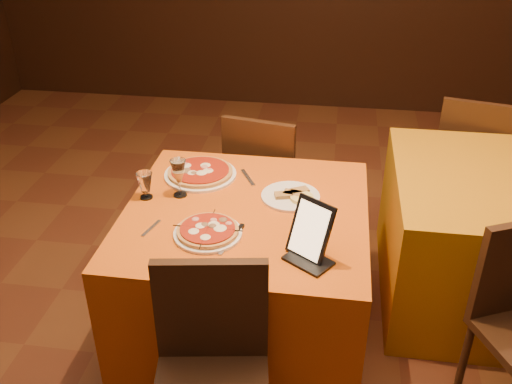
# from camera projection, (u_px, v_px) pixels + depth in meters

# --- Properties ---
(floor) EXTENTS (6.00, 7.00, 0.01)m
(floor) POSITION_uv_depth(u_px,v_px,m) (243.00, 370.00, 2.75)
(floor) COLOR #5E2D19
(floor) RESTS_ON ground
(main_table) EXTENTS (1.10, 1.10, 0.75)m
(main_table) POSITION_uv_depth(u_px,v_px,m) (246.00, 275.00, 2.78)
(main_table) COLOR #CE540D
(main_table) RESTS_ON floor
(side_table) EXTENTS (1.10, 1.10, 0.75)m
(side_table) POSITION_uv_depth(u_px,v_px,m) (492.00, 239.00, 3.04)
(side_table) COLOR #B6740B
(side_table) RESTS_ON floor
(chair_main_far) EXTENTS (0.56, 0.56, 0.91)m
(chair_main_far) POSITION_uv_depth(u_px,v_px,m) (269.00, 179.00, 3.45)
(chair_main_far) COLOR black
(chair_main_far) RESTS_ON floor
(chair_side_far) EXTENTS (0.49, 0.49, 0.91)m
(chair_side_far) POSITION_uv_depth(u_px,v_px,m) (469.00, 159.00, 3.69)
(chair_side_far) COLOR #312010
(chair_side_far) RESTS_ON floor
(pizza_near) EXTENTS (0.29, 0.29, 0.03)m
(pizza_near) POSITION_uv_depth(u_px,v_px,m) (208.00, 232.00, 2.41)
(pizza_near) COLOR white
(pizza_near) RESTS_ON main_table
(pizza_far) EXTENTS (0.36, 0.36, 0.03)m
(pizza_far) POSITION_uv_depth(u_px,v_px,m) (200.00, 173.00, 2.86)
(pizza_far) COLOR white
(pizza_far) RESTS_ON main_table
(cutlet_dish) EXTENTS (0.28, 0.28, 0.03)m
(cutlet_dish) POSITION_uv_depth(u_px,v_px,m) (291.00, 195.00, 2.67)
(cutlet_dish) COLOR white
(cutlet_dish) RESTS_ON main_table
(wine_glass) EXTENTS (0.07, 0.07, 0.19)m
(wine_glass) POSITION_uv_depth(u_px,v_px,m) (179.00, 178.00, 2.65)
(wine_glass) COLOR #ECC986
(wine_glass) RESTS_ON main_table
(water_glass) EXTENTS (0.08, 0.08, 0.13)m
(water_glass) POSITION_uv_depth(u_px,v_px,m) (145.00, 186.00, 2.65)
(water_glass) COLOR white
(water_glass) RESTS_ON main_table
(tablet) EXTENTS (0.20, 0.18, 0.23)m
(tablet) POSITION_uv_depth(u_px,v_px,m) (310.00, 230.00, 2.23)
(tablet) COLOR black
(tablet) RESTS_ON main_table
(knife) EXTENTS (0.07, 0.20, 0.01)m
(knife) POSITION_uv_depth(u_px,v_px,m) (230.00, 242.00, 2.37)
(knife) COLOR silver
(knife) RESTS_ON main_table
(fork_near) EXTENTS (0.05, 0.14, 0.01)m
(fork_near) POSITION_uv_depth(u_px,v_px,m) (151.00, 228.00, 2.45)
(fork_near) COLOR silver
(fork_near) RESTS_ON main_table
(fork_far) EXTENTS (0.10, 0.17, 0.01)m
(fork_far) POSITION_uv_depth(u_px,v_px,m) (248.00, 178.00, 2.85)
(fork_far) COLOR silver
(fork_far) RESTS_ON main_table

